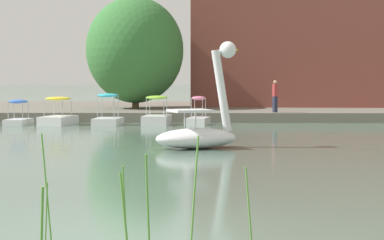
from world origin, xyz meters
name	(u,v)px	position (x,y,z in m)	size (l,w,h in m)	color
shore_bank_far	(189,110)	(0.00, 36.17, 0.26)	(110.54, 19.51, 0.52)	#6B665B
swan_boat	(200,128)	(0.92, 13.13, 0.67)	(3.11, 2.30, 3.56)	white
pedal_boat_pink	(198,116)	(0.75, 24.82, 0.43)	(1.22, 1.97, 1.46)	white
pedal_boat_lime	(157,116)	(-1.37, 24.77, 0.46)	(1.42, 2.25, 1.49)	white
pedal_boat_cyan	(108,116)	(-3.80, 24.52, 0.48)	(1.39, 2.18, 1.60)	white
pedal_boat_yellow	(58,116)	(-6.35, 24.65, 0.46)	(1.70, 2.54, 1.43)	white
pedal_boat_blue	(18,117)	(-8.33, 24.48, 0.42)	(1.12, 1.92, 1.29)	white
tree_willow_near_path	(135,50)	(-3.23, 32.37, 4.11)	(7.63, 8.20, 6.85)	brown
person_on_path	(275,96)	(4.86, 27.28, 1.41)	(0.30, 0.30, 1.73)	#23283D
apartment_block	(355,17)	(11.86, 39.94, 6.79)	(22.62, 13.58, 12.54)	brown
reed_clump_foreground	(123,207)	(0.04, -0.49, 0.62)	(2.91, 1.21, 1.56)	#568E38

